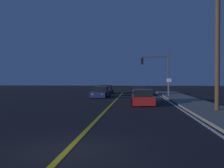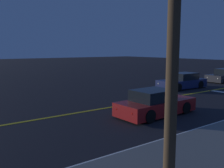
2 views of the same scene
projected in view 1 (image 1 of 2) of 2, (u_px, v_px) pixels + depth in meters
name	position (u px, v px, depth m)	size (l,w,h in m)	color
ground_plane	(66.00, 151.00, 7.40)	(160.00, 160.00, 0.00)	black
sidewalk_right	(201.00, 106.00, 19.14)	(3.20, 45.02, 0.15)	slate
lane_line_center	(110.00, 106.00, 19.84)	(0.20, 42.52, 0.01)	gold
lane_line_edge_right	(177.00, 107.00, 19.32)	(0.16, 42.52, 0.01)	white
stop_bar	(141.00, 97.00, 30.52)	(5.67, 0.50, 0.01)	white
car_side_waiting_red	(142.00, 98.00, 21.26)	(2.01, 4.45, 1.34)	maroon
car_parked_curb_navy	(101.00, 93.00, 30.02)	(2.05, 4.60, 1.34)	navy
car_mid_block_charcoal	(106.00, 90.00, 37.28)	(2.06, 4.29, 1.34)	#2D2D33
car_far_approaching_silver	(139.00, 91.00, 33.43)	(1.97, 4.30, 1.34)	#B2B5BA
traffic_signal_near_right	(158.00, 68.00, 32.52)	(3.71, 0.28, 5.63)	#38383D
utility_pole_right	(218.00, 34.00, 16.25)	(1.75, 0.31, 10.06)	#4C3823
street_sign_corner	(169.00, 84.00, 29.67)	(0.56, 0.08, 2.36)	slate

